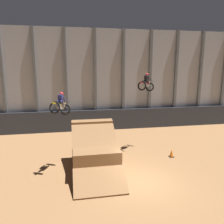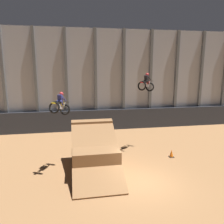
{
  "view_description": "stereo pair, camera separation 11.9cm",
  "coord_description": "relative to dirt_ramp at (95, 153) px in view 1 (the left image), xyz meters",
  "views": [
    {
      "loc": [
        -3.94,
        -11.2,
        6.66
      ],
      "look_at": [
        -0.87,
        5.68,
        3.16
      ],
      "focal_mm": 35.0,
      "sensor_mm": 36.0,
      "label": 1
    },
    {
      "loc": [
        -3.82,
        -11.22,
        6.66
      ],
      "look_at": [
        -0.87,
        5.68,
        3.16
      ],
      "focal_mm": 35.0,
      "sensor_mm": 36.0,
      "label": 2
    }
  ],
  "objects": [
    {
      "name": "traffic_cone_near_ramp",
      "position": [
        5.9,
        0.69,
        -0.75
      ],
      "size": [
        0.36,
        0.36,
        0.58
      ],
      "color": "black",
      "rests_on": "ground_plane"
    },
    {
      "name": "lower_barrier",
      "position": [
        2.61,
        8.88,
        0.07
      ],
      "size": [
        31.36,
        0.2,
        2.22
      ],
      "color": "#2D333D",
      "rests_on": "ground_plane"
    },
    {
      "name": "dirt_ramp",
      "position": [
        0.0,
        0.0,
        0.0
      ],
      "size": [
        2.95,
        5.41,
        3.05
      ],
      "color": "olive",
      "rests_on": "ground_plane"
    },
    {
      "name": "rider_bike_right_air",
      "position": [
        4.46,
        2.83,
        4.38
      ],
      "size": [
        1.65,
        1.64,
        1.54
      ],
      "rotation": [
        -0.13,
        0.0,
        -0.79
      ],
      "color": "black"
    },
    {
      "name": "ground_plane",
      "position": [
        2.61,
        -2.63,
        -1.03
      ],
      "size": [
        60.0,
        60.0,
        0.0
      ],
      "primitive_type": "plane",
      "color": "#996B42"
    },
    {
      "name": "rider_bike_left_air",
      "position": [
        -2.1,
        0.1,
        3.31
      ],
      "size": [
        1.36,
        1.8,
        1.61
      ],
      "rotation": [
        -0.27,
        0.0,
        -0.44
      ],
      "color": "black"
    },
    {
      "name": "arena_back_wall",
      "position": [
        2.61,
        9.57,
        4.28
      ],
      "size": [
        32.0,
        0.4,
        10.64
      ],
      "color": "#A3A8B2",
      "rests_on": "ground_plane"
    }
  ]
}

